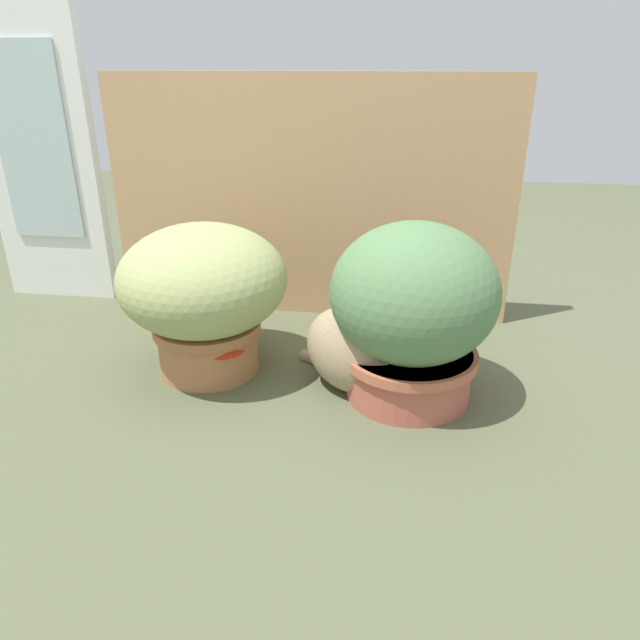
% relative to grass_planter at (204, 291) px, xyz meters
% --- Properties ---
extents(ground_plane, '(6.00, 6.00, 0.00)m').
position_rel_grass_planter_xyz_m(ground_plane, '(0.20, -0.10, -0.23)').
color(ground_plane, '#52583D').
extents(cardboard_backdrop, '(1.26, 0.03, 0.74)m').
position_rel_grass_planter_xyz_m(cardboard_backdrop, '(0.20, 0.44, 0.14)').
color(cardboard_backdrop, tan).
rests_on(cardboard_backdrop, ground).
extents(window_panel_white, '(0.38, 0.05, 0.95)m').
position_rel_grass_planter_xyz_m(window_panel_white, '(-0.69, 0.46, 0.25)').
color(window_panel_white, white).
rests_on(window_panel_white, ground).
extents(grass_planter, '(0.43, 0.43, 0.40)m').
position_rel_grass_planter_xyz_m(grass_planter, '(0.00, 0.00, 0.00)').
color(grass_planter, '#AC7144').
rests_on(grass_planter, ground).
extents(leafy_planter, '(0.39, 0.39, 0.44)m').
position_rel_grass_planter_xyz_m(leafy_planter, '(0.53, -0.05, 0.00)').
color(leafy_planter, '#B25A48').
rests_on(leafy_planter, ground).
extents(cat, '(0.33, 0.31, 0.32)m').
position_rel_grass_planter_xyz_m(cat, '(0.40, -0.06, -0.10)').
color(cat, tan).
rests_on(cat, ground).
extents(mushroom_ornament_red, '(0.11, 0.11, 0.15)m').
position_rel_grass_planter_xyz_m(mushroom_ornament_red, '(0.06, -0.06, -0.12)').
color(mushroom_ornament_red, silver).
rests_on(mushroom_ornament_red, ground).
extents(mushroom_ornament_pink, '(0.08, 0.08, 0.09)m').
position_rel_grass_planter_xyz_m(mushroom_ornament_pink, '(0.02, -0.07, -0.16)').
color(mushroom_ornament_pink, silver).
rests_on(mushroom_ornament_pink, ground).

